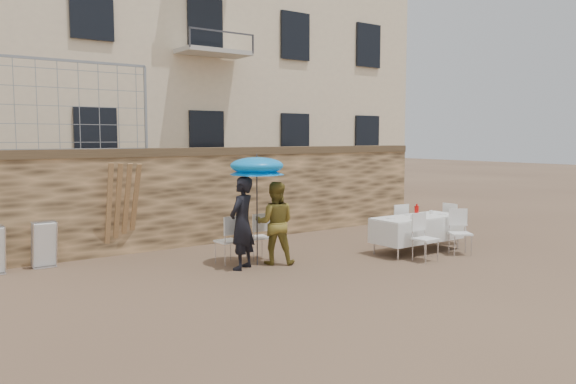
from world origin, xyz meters
TOP-DOWN VIEW (x-y plane):
  - ground at (0.00, 0.00)m, footprint 80.00×80.00m
  - stone_wall at (0.00, 5.00)m, footprint 13.00×0.50m
  - chain_link_fence at (-3.00, 5.00)m, footprint 3.20×0.06m
  - man_suit at (-0.68, 2.18)m, footprint 0.76×0.68m
  - woman_dress at (0.07, 2.18)m, footprint 1.00×0.96m
  - umbrella at (-0.28, 2.28)m, footprint 1.07×1.07m
  - couple_chair_left at (-0.68, 2.73)m, footprint 0.52×0.52m
  - couple_chair_right at (0.02, 2.73)m, footprint 0.53×0.53m
  - banquet_table at (3.25, 1.37)m, footprint 2.10×0.85m
  - soda_bottle at (3.05, 1.22)m, footprint 0.09×0.09m
  - table_chair_front_left at (2.65, 0.62)m, footprint 0.48×0.48m
  - table_chair_front_right at (3.75, 0.62)m, footprint 0.66×0.66m
  - table_chair_back at (3.45, 2.17)m, footprint 0.56×0.56m
  - table_chair_side at (4.65, 1.47)m, footprint 0.49×0.49m
  - chair_stack_right at (-3.70, 4.51)m, footprint 0.46×0.32m
  - wood_planks at (-2.10, 4.58)m, footprint 0.70×0.20m

SIDE VIEW (x-z plane):
  - ground at x=0.00m, z-range 0.00..0.00m
  - chair_stack_right at x=-3.70m, z-range 0.00..0.92m
  - couple_chair_left at x=-0.68m, z-range 0.00..0.96m
  - couple_chair_right at x=0.02m, z-range 0.00..0.96m
  - table_chair_front_left at x=2.65m, z-range 0.00..0.96m
  - table_chair_front_right at x=3.75m, z-range 0.00..0.96m
  - table_chair_back at x=3.45m, z-range 0.00..0.96m
  - table_chair_side at x=4.65m, z-range 0.00..0.96m
  - banquet_table at x=3.25m, z-range 0.34..1.12m
  - woman_dress at x=0.07m, z-range 0.00..1.62m
  - man_suit at x=-0.68m, z-range 0.00..1.75m
  - soda_bottle at x=3.05m, z-range 0.77..1.04m
  - wood_planks at x=-2.10m, z-range 0.00..2.00m
  - stone_wall at x=0.00m, z-range 0.00..2.20m
  - umbrella at x=-0.28m, z-range 0.88..2.87m
  - chain_link_fence at x=-3.00m, z-range 2.20..4.00m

